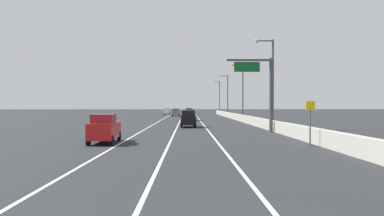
# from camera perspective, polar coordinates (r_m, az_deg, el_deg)

# --- Properties ---
(ground_plane) EXTENTS (320.00, 320.00, 0.00)m
(ground_plane) POSITION_cam_1_polar(r_m,az_deg,el_deg) (70.08, -0.16, -1.75)
(ground_plane) COLOR #26282B
(lane_stripe_left) EXTENTS (0.16, 130.00, 0.00)m
(lane_stripe_left) POSITION_cam_1_polar(r_m,az_deg,el_deg) (61.27, -5.23, -2.08)
(lane_stripe_left) COLOR silver
(lane_stripe_left) RESTS_ON ground_plane
(lane_stripe_center) EXTENTS (0.16, 130.00, 0.00)m
(lane_stripe_center) POSITION_cam_1_polar(r_m,az_deg,el_deg) (61.10, -1.95, -2.08)
(lane_stripe_center) COLOR silver
(lane_stripe_center) RESTS_ON ground_plane
(lane_stripe_right) EXTENTS (0.16, 130.00, 0.00)m
(lane_stripe_right) POSITION_cam_1_polar(r_m,az_deg,el_deg) (61.12, 1.33, -2.08)
(lane_stripe_right) COLOR silver
(lane_stripe_right) RESTS_ON ground_plane
(jersey_barrier_right) EXTENTS (0.60, 120.00, 1.10)m
(jersey_barrier_right) POSITION_cam_1_polar(r_m,az_deg,el_deg) (46.96, 10.42, -2.19)
(jersey_barrier_right) COLOR #B2ADA3
(jersey_barrier_right) RESTS_ON ground_plane
(overhead_sign_gantry) EXTENTS (4.68, 0.36, 7.50)m
(overhead_sign_gantry) POSITION_cam_1_polar(r_m,az_deg,el_deg) (36.11, 11.67, 3.63)
(overhead_sign_gantry) COLOR #47474C
(overhead_sign_gantry) RESTS_ON ground_plane
(speed_advisory_sign) EXTENTS (0.60, 0.11, 3.00)m
(speed_advisory_sign) POSITION_cam_1_polar(r_m,az_deg,el_deg) (24.51, 18.78, -1.83)
(speed_advisory_sign) COLOR #4C4C51
(speed_advisory_sign) RESTS_ON ground_plane
(lamp_post_right_second) EXTENTS (2.14, 0.44, 10.18)m
(lamp_post_right_second) POSITION_cam_1_polar(r_m,az_deg,el_deg) (40.26, 12.73, 4.89)
(lamp_post_right_second) COLOR #4C4C51
(lamp_post_right_second) RESTS_ON ground_plane
(lamp_post_right_third) EXTENTS (2.14, 0.44, 10.18)m
(lamp_post_right_third) POSITION_cam_1_polar(r_m,az_deg,el_deg) (63.11, 8.08, 3.30)
(lamp_post_right_third) COLOR #4C4C51
(lamp_post_right_third) RESTS_ON ground_plane
(lamp_post_right_fourth) EXTENTS (2.14, 0.44, 10.18)m
(lamp_post_right_fourth) POSITION_cam_1_polar(r_m,az_deg,el_deg) (86.13, 5.69, 2.55)
(lamp_post_right_fourth) COLOR #4C4C51
(lamp_post_right_fourth) RESTS_ON ground_plane
(lamp_post_right_fifth) EXTENTS (2.14, 0.44, 10.18)m
(lamp_post_right_fifth) POSITION_cam_1_polar(r_m,az_deg,el_deg) (109.26, 4.40, 2.11)
(lamp_post_right_fifth) COLOR #4C4C51
(lamp_post_right_fifth) RESTS_ON ground_plane
(car_gray_0) EXTENTS (1.95, 4.08, 1.88)m
(car_gray_0) POSITION_cam_1_polar(r_m,az_deg,el_deg) (85.82, -2.65, -0.72)
(car_gray_0) COLOR slate
(car_gray_0) RESTS_ON ground_plane
(car_blue_1) EXTENTS (1.97, 4.09, 2.01)m
(car_blue_1) POSITION_cam_1_polar(r_m,az_deg,el_deg) (61.50, -0.37, -1.14)
(car_blue_1) COLOR #1E389E
(car_blue_1) RESTS_ON ground_plane
(car_red_2) EXTENTS (1.92, 4.23, 2.08)m
(car_red_2) POSITION_cam_1_polar(r_m,az_deg,el_deg) (25.91, -14.12, -3.31)
(car_red_2) COLOR red
(car_red_2) RESTS_ON ground_plane
(car_white_3) EXTENTS (1.89, 4.12, 1.86)m
(car_white_3) POSITION_cam_1_polar(r_m,az_deg,el_deg) (100.23, -4.17, -0.55)
(car_white_3) COLOR white
(car_white_3) RESTS_ON ground_plane
(car_black_4) EXTENTS (1.99, 4.32, 2.08)m
(car_black_4) POSITION_cam_1_polar(r_m,az_deg,el_deg) (43.08, -0.66, -1.78)
(car_black_4) COLOR black
(car_black_4) RESTS_ON ground_plane
(car_green_5) EXTENTS (2.04, 4.32, 1.89)m
(car_green_5) POSITION_cam_1_polar(r_m,az_deg,el_deg) (96.35, -0.49, -0.58)
(car_green_5) COLOR #196033
(car_green_5) RESTS_ON ground_plane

